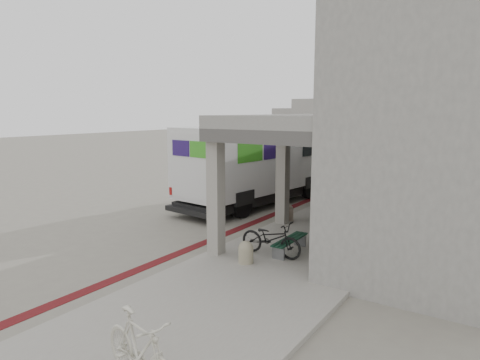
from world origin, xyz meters
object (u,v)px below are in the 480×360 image
Objects in this scene: bench at (290,243)px; bicycle_cream at (140,351)px; utility_cabinet at (348,227)px; fedex_truck at (254,163)px; bicycle_black at (271,238)px.

bicycle_cream reaches higher than bench.
utility_cabinet is 0.60× the size of bicycle_cream.
bicycle_cream is (5.44, -11.96, -1.18)m from fedex_truck.
bicycle_cream is (1.27, -6.11, 0.07)m from bicycle_black.
fedex_truck is 4.49× the size of bicycle_black.
fedex_truck is 13.20m from bicycle_cream.
bicycle_cream is at bearing -82.93° from bench.
bench is 0.90× the size of bicycle_cream.
fedex_truck is 6.92m from utility_cabinet.
bicycle_black is 6.24m from bicycle_cream.
bench is 0.67m from bicycle_black.
fedex_truck is at bearing 37.53° from bicycle_cream.
fedex_truck is at bearing 136.52° from utility_cabinet.
utility_cabinet reaches higher than bench.
bicycle_black reaches higher than bench.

